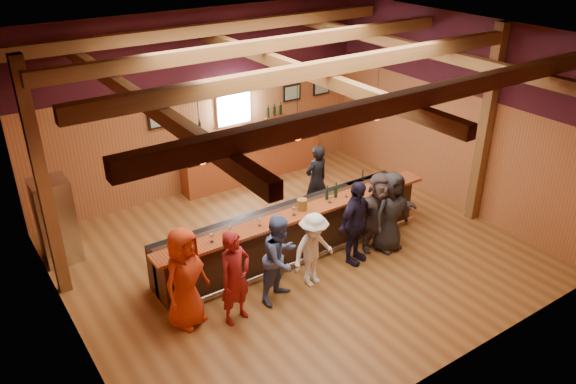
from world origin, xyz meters
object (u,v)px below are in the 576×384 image
Objects in this scene: customer_redvest at (235,278)px; customer_denim at (280,258)px; customer_white at (313,250)px; customer_dark at (390,212)px; bottle_a at (327,194)px; back_bar_cabinet at (253,162)px; ice_bucket at (302,204)px; customer_navy at (355,223)px; bartender at (316,180)px; customer_orange at (185,278)px; bar_counter at (293,230)px; customer_brown at (379,212)px; stainless_fridge at (56,221)px.

customer_redvest is 1.03× the size of customer_denim.
customer_dark is at bearing -5.24° from customer_white.
customer_denim reaches higher than bottle_a.
customer_white is at bearing -107.73° from back_bar_cabinet.
customer_redvest is 2.37m from ice_bucket.
back_bar_cabinet is 4.62m from customer_navy.
bartender is 1.49m from bottle_a.
customer_orange reaches higher than customer_denim.
bottle_a is at bearing -14.52° from bar_counter.
customer_redvest is at bearing -158.98° from bottle_a.
ice_bucket is (0.05, -0.26, 0.70)m from bar_counter.
back_bar_cabinet is 2.13× the size of customer_orange.
customer_redvest reaches higher than customer_white.
customer_orange is at bearing -132.05° from back_bar_cabinet.
back_bar_cabinet is 2.31× the size of bartender.
customer_navy reaches higher than customer_brown.
customer_orange is 1.04× the size of customer_navy.
stainless_fridge is at bearing 88.86° from customer_orange.
bar_counter is 3.64× the size of bartender.
bar_counter is 1.04m from bottle_a.
bartender reaches higher than customer_denim.
bottle_a is (-1.02, 0.86, 0.35)m from customer_dark.
customer_orange is (-4.00, -4.43, 0.46)m from back_bar_cabinet.
back_bar_cabinet is 5.85m from customer_redvest.
customer_dark is (1.75, -1.05, 0.36)m from bar_counter.
customer_brown is at bearing -22.98° from ice_bucket.
customer_dark is at bearing -40.30° from bottle_a.
customer_orange is (-2.82, -0.86, 0.42)m from bar_counter.
customer_orange is 1.76m from customer_denim.
ice_bucket is (-1.70, 0.79, 0.34)m from customer_dark.
customer_navy is at bearing 70.03° from bartender.
back_bar_cabinet is 2.53m from bartender.
customer_dark is (0.92, -0.04, -0.02)m from customer_navy.
back_bar_cabinet is 3.86m from bottle_a.
stainless_fridge is at bearing 104.86° from customer_redvest.
customer_navy is (0.82, -1.01, 0.38)m from bar_counter.
stainless_fridge is at bearing 162.01° from customer_brown.
ice_bucket is at bearing 169.57° from customer_brown.
stainless_fridge is 0.96× the size of customer_orange.
customer_redvest is at bearing -51.05° from customer_orange.
bar_counter is 1.63m from customer_denim.
customer_brown is (5.67, -3.35, -0.02)m from stainless_fridge.
customer_brown is at bearing 89.84° from bartender.
back_bar_cabinet is 2.32× the size of customer_denim.
customer_white is (0.75, 0.01, -0.10)m from customer_denim.
bottle_a is at bearing 151.97° from customer_brown.
stainless_fridge is 1.00× the size of customer_navy.
customer_navy is at bearing 173.86° from customer_dark.
bar_counter is 3.76m from back_bar_cabinet.
customer_orange is 3.62m from bottle_a.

